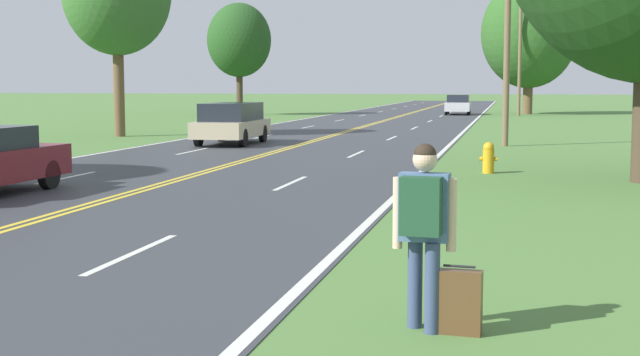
# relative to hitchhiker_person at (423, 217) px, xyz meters

# --- Properties ---
(hitchhiker_person) EXTENTS (0.61, 0.46, 1.80)m
(hitchhiker_person) POSITION_rel_hitchhiker_person_xyz_m (0.00, 0.00, 0.00)
(hitchhiker_person) COLOR #38476B
(hitchhiker_person) RESTS_ON ground
(suitcase) EXTENTS (0.45, 0.21, 0.66)m
(suitcase) POSITION_rel_hitchhiker_person_xyz_m (0.34, -0.01, -0.80)
(suitcase) COLOR brown
(suitcase) RESTS_ON ground
(fire_hydrant) EXTENTS (0.46, 0.30, 0.83)m
(fire_hydrant) POSITION_rel_hitchhiker_person_xyz_m (0.20, 15.54, -0.68)
(fire_hydrant) COLOR gold
(fire_hydrant) RESTS_ON ground
(utility_pole_midground) EXTENTS (1.80, 0.24, 8.44)m
(utility_pole_midground) POSITION_rel_hitchhiker_person_xyz_m (0.53, 26.14, 3.27)
(utility_pole_midground) COLOR brown
(utility_pole_midground) RESTS_ON ground
(utility_pole_far) EXTENTS (1.80, 0.24, 9.87)m
(utility_pole_far) POSITION_rel_hitchhiker_person_xyz_m (1.19, 59.09, 3.99)
(utility_pole_far) COLOR brown
(utility_pole_far) RESTS_ON ground
(tree_left_verge) EXTENTS (7.37, 7.37, 10.49)m
(tree_left_verge) POSITION_rel_hitchhiker_person_xyz_m (1.89, 62.97, 5.14)
(tree_left_verge) COLOR brown
(tree_left_verge) RESTS_ON ground
(tree_right_cluster) EXTENTS (4.83, 4.83, 8.42)m
(tree_right_cluster) POSITION_rel_hitchhiker_person_xyz_m (-19.53, 56.64, 4.51)
(tree_right_cluster) COLOR #473828
(tree_right_cluster) RESTS_ON ground
(car_champagne_suv_approaching) EXTENTS (2.08, 4.87, 1.62)m
(car_champagne_suv_approaching) POSITION_rel_hitchhiker_person_xyz_m (-9.95, 24.95, -0.24)
(car_champagne_suv_approaching) COLOR black
(car_champagne_suv_approaching) RESTS_ON ground
(car_silver_sedan_mid_near) EXTENTS (1.94, 4.52, 1.52)m
(car_silver_sedan_mid_near) POSITION_rel_hitchhiker_person_xyz_m (-3.33, 60.69, -0.32)
(car_silver_sedan_mid_near) COLOR black
(car_silver_sedan_mid_near) RESTS_ON ground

